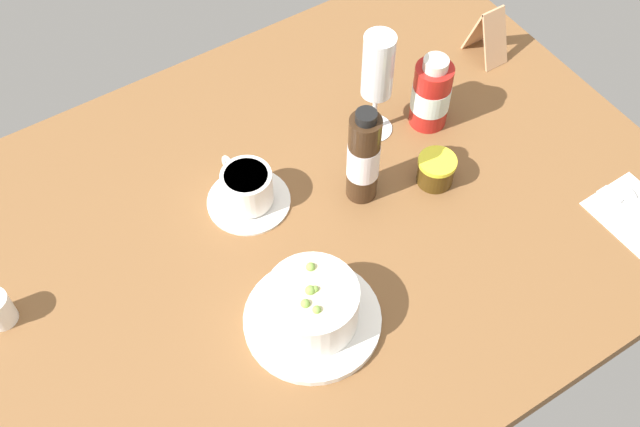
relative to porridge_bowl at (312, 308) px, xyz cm
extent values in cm
cube|color=brown|center=(11.38, 15.42, -5.54)|extent=(110.00, 84.00, 3.00)
cylinder|color=white|center=(0.00, 0.00, -3.44)|extent=(19.54, 19.54, 1.20)
cylinder|color=white|center=(0.00, 0.00, 0.71)|extent=(12.93, 12.93, 7.10)
cylinder|color=beige|center=(0.00, 0.00, 3.46)|extent=(11.12, 11.12, 1.60)
sphere|color=#7DA645|center=(-0.08, 0.29, 4.36)|extent=(1.40, 1.40, 1.40)
sphere|color=#7DA645|center=(1.91, 3.36, 4.36)|extent=(1.31, 1.31, 1.31)
sphere|color=#7DA645|center=(0.57, 0.10, 4.36)|extent=(0.97, 0.97, 0.97)
sphere|color=#7DA645|center=(-1.71, -1.08, 4.36)|extent=(1.29, 1.29, 1.29)
sphere|color=#7DA645|center=(-0.93, -2.66, 4.36)|extent=(1.18, 1.18, 1.18)
cube|color=silver|center=(51.18, -6.75, -3.49)|extent=(2.30, 3.66, 0.40)
ellipsoid|color=silver|center=(53.98, -7.55, -3.44)|extent=(2.40, 4.00, 0.60)
cylinder|color=white|center=(2.95, 23.35, -3.59)|extent=(13.16, 13.16, 0.90)
cylinder|color=white|center=(2.95, 23.35, -0.20)|extent=(7.93, 7.93, 5.87)
cylinder|color=#401D0F|center=(2.95, 23.35, 2.24)|extent=(6.74, 6.74, 1.00)
torus|color=white|center=(2.55, 28.30, 0.09)|extent=(1.09, 3.65, 3.60)
cylinder|color=white|center=(28.30, 25.49, -3.84)|extent=(6.42, 6.42, 0.40)
cylinder|color=white|center=(28.30, 25.49, 0.51)|extent=(0.80, 0.80, 8.30)
cylinder|color=white|center=(28.30, 25.49, 10.37)|extent=(5.07, 5.07, 11.41)
cylinder|color=#F2E7C4|center=(28.30, 25.49, 8.66)|extent=(4.16, 4.16, 6.84)
cylinder|color=#45300E|center=(30.18, 11.06, -1.92)|extent=(5.82, 5.82, 4.23)
cylinder|color=yellow|center=(30.18, 11.06, 0.59)|extent=(6.11, 6.11, 0.80)
cylinder|color=#B21E19|center=(37.13, 22.11, 1.98)|extent=(6.34, 6.34, 12.03)
cylinder|color=white|center=(37.13, 22.11, 1.74)|extent=(6.46, 6.46, 4.57)
cylinder|color=silver|center=(37.13, 22.11, 8.88)|extent=(4.12, 4.12, 1.78)
cylinder|color=#382314|center=(18.93, 15.84, 4.30)|extent=(4.89, 4.89, 16.67)
cylinder|color=white|center=(18.93, 15.84, 3.96)|extent=(4.99, 4.99, 6.33)
cylinder|color=black|center=(18.93, 15.84, 13.40)|extent=(3.18, 3.18, 1.53)
cube|color=tan|center=(55.59, 31.16, 1.10)|extent=(4.78, 3.96, 10.41)
cube|color=tan|center=(55.59, 27.58, 1.10)|extent=(4.78, 3.96, 10.41)
camera|label=1|loc=(-28.06, -45.74, 95.96)|focal=44.57mm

